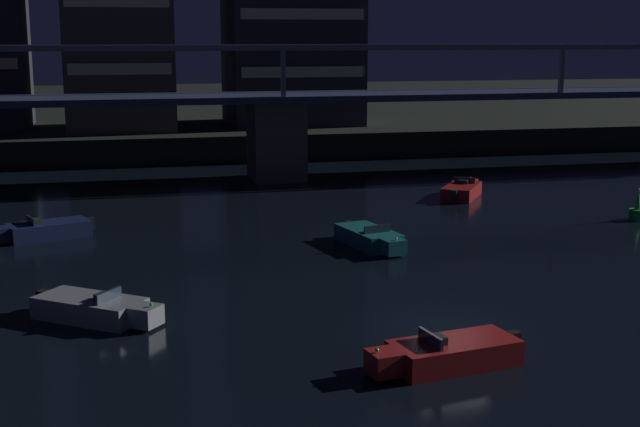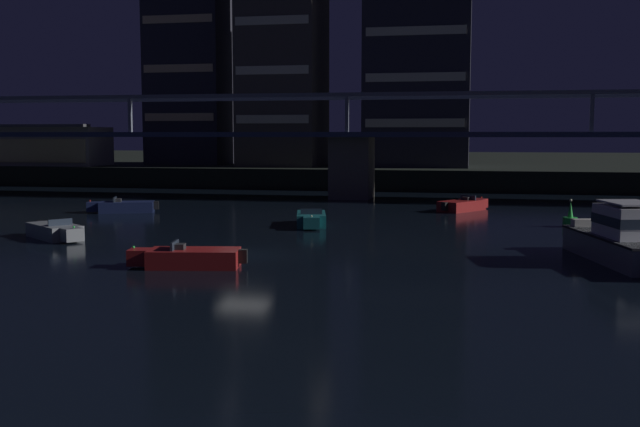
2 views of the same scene
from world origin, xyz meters
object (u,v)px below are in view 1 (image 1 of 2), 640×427
river_bridge (276,116)px  speedboat_mid_center (95,309)px  speedboat_near_right (448,354)px  speedboat_far_left (370,238)px  speedboat_near_center (462,190)px  speedboat_mid_left (44,230)px  channel_buoy (637,211)px

river_bridge → speedboat_mid_center: size_ratio=18.61×
speedboat_near_right → speedboat_far_left: bearing=82.3°
speedboat_mid_center → speedboat_far_left: bearing=34.1°
speedboat_near_center → speedboat_far_left: 14.83m
speedboat_near_right → speedboat_mid_left: size_ratio=1.02×
river_bridge → channel_buoy: size_ratio=49.31×
speedboat_near_center → speedboat_mid_center: (-22.09, -20.11, 0.00)m
river_bridge → speedboat_near_center: 14.62m
river_bridge → speedboat_mid_left: bearing=-132.7°
speedboat_near_center → speedboat_far_left: same height
speedboat_mid_left → speedboat_far_left: bearing=-19.1°
speedboat_near_center → channel_buoy: size_ratio=2.71×
speedboat_near_center → channel_buoy: channel_buoy is taller
speedboat_near_right → channel_buoy: size_ratio=2.97×
speedboat_near_right → speedboat_mid_center: bearing=146.2°
speedboat_near_right → speedboat_mid_center: (-10.61, 7.11, 0.00)m
river_bridge → speedboat_mid_left: size_ratio=16.96×
speedboat_mid_left → channel_buoy: bearing=-4.8°
speedboat_mid_center → river_bridge: bearing=68.2°
speedboat_near_right → channel_buoy: bearing=45.3°
speedboat_mid_left → channel_buoy: 31.62m
speedboat_near_right → speedboat_mid_left: (-13.32, 21.05, 0.00)m
speedboat_mid_left → speedboat_far_left: size_ratio=0.98×
speedboat_mid_left → speedboat_near_right: bearing=-57.7°
speedboat_far_left → channel_buoy: size_ratio=2.96×
river_bridge → speedboat_far_left: bearing=-88.0°
speedboat_mid_left → speedboat_far_left: same height
river_bridge → channel_buoy: 25.38m
speedboat_mid_center → speedboat_far_left: size_ratio=0.89×
speedboat_near_center → speedboat_far_left: bearing=-129.2°
speedboat_near_center → speedboat_near_right: (-11.48, -27.22, 0.00)m
speedboat_near_center → speedboat_near_right: size_ratio=0.91×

